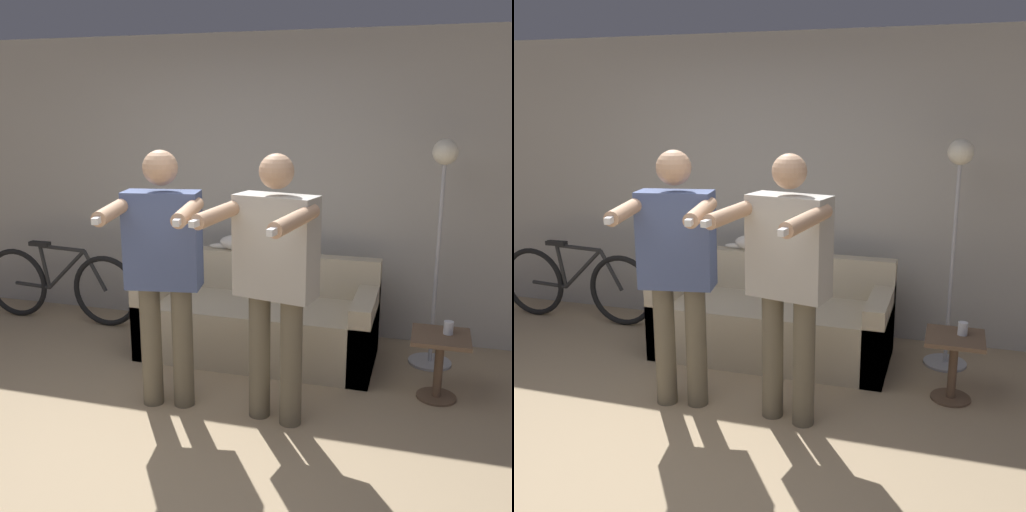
% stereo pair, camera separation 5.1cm
% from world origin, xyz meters
% --- Properties ---
extents(ground_plane, '(16.00, 16.00, 0.00)m').
position_xyz_m(ground_plane, '(0.00, 0.00, 0.00)').
color(ground_plane, tan).
extents(wall_back, '(10.00, 0.05, 2.60)m').
position_xyz_m(wall_back, '(0.00, 2.45, 1.30)').
color(wall_back, '#B7B2A8').
rests_on(wall_back, ground_plane).
extents(couch, '(1.87, 0.80, 0.79)m').
position_xyz_m(couch, '(0.20, 1.77, 0.28)').
color(couch, beige).
rests_on(couch, ground_plane).
extents(person_left, '(0.63, 0.74, 1.73)m').
position_xyz_m(person_left, '(-0.15, 0.76, 1.01)').
color(person_left, '#6B604C').
rests_on(person_left, ground_plane).
extents(person_right, '(0.65, 0.76, 1.72)m').
position_xyz_m(person_right, '(0.59, 0.76, 1.01)').
color(person_right, '#6B604C').
rests_on(person_right, ground_plane).
extents(cat, '(0.48, 0.13, 0.16)m').
position_xyz_m(cat, '(-0.05, 2.07, 0.86)').
color(cat, silver).
rests_on(cat, couch).
extents(floor_lamp, '(0.33, 0.33, 1.76)m').
position_xyz_m(floor_lamp, '(1.56, 1.98, 1.19)').
color(floor_lamp, '#B2B2B7').
rests_on(floor_lamp, ground_plane).
extents(side_table, '(0.39, 0.39, 0.47)m').
position_xyz_m(side_table, '(1.61, 1.38, 0.33)').
color(side_table, brown).
rests_on(side_table, ground_plane).
extents(cup, '(0.07, 0.07, 0.09)m').
position_xyz_m(cup, '(1.66, 1.42, 0.52)').
color(cup, silver).
rests_on(cup, side_table).
extents(bicycle, '(1.64, 0.07, 0.76)m').
position_xyz_m(bicycle, '(-1.82, 2.00, 0.35)').
color(bicycle, black).
rests_on(bicycle, ground_plane).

